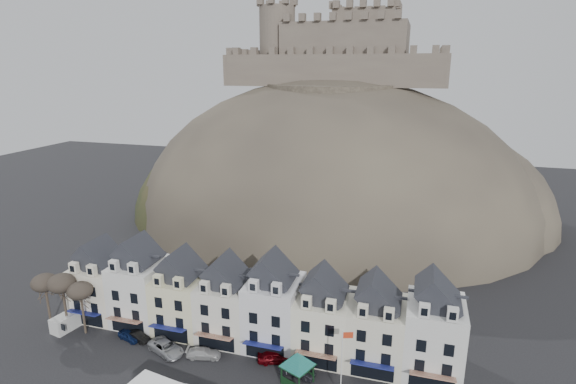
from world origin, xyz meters
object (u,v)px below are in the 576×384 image
object	(u,v)px
bus_shelter	(298,359)
car_silver	(166,348)
car_navy	(129,336)
car_maroon	(275,357)
white_van	(69,321)
car_white	(204,353)
flagpole	(343,359)
car_black	(138,336)
car_charcoal	(297,370)

from	to	relation	value
bus_shelter	car_silver	size ratio (longest dim) A/B	1.11
car_navy	car_maroon	distance (m)	20.83
white_van	car_white	bearing A→B (deg)	8.98
flagpole	car_maroon	distance (m)	10.67
car_navy	car_white	bearing A→B (deg)	-76.66
bus_shelter	car_white	bearing A→B (deg)	-161.32
car_black	car_white	world-z (taller)	car_white
bus_shelter	car_maroon	size ratio (longest dim) A/B	1.31
car_navy	bus_shelter	bearing A→B (deg)	-77.75
flagpole	car_white	world-z (taller)	flagpole
car_navy	car_black	distance (m)	1.22
bus_shelter	car_white	distance (m)	13.24
white_van	car_white	xyz separation A→B (m)	(21.76, -0.76, -0.47)
car_black	car_maroon	world-z (taller)	car_maroon
car_black	car_white	xyz separation A→B (m)	(10.40, -0.83, 0.03)
car_silver	car_charcoal	distance (m)	17.77
car_silver	car_charcoal	bearing A→B (deg)	-64.53
bus_shelter	car_white	world-z (taller)	bus_shelter
white_van	car_navy	bearing A→B (deg)	10.26
car_navy	car_white	distance (m)	11.62
car_black	car_maroon	xyz separation A→B (m)	(19.60, 0.97, 0.16)
car_black	car_silver	bearing A→B (deg)	-90.04
car_silver	bus_shelter	bearing A→B (deg)	-68.43
car_navy	car_silver	xyz separation A→B (m)	(6.40, -1.11, 0.14)
flagpole	car_silver	xyz separation A→B (m)	(-23.55, 1.40, -4.12)
car_silver	car_white	distance (m)	5.22
car_black	car_charcoal	xyz separation A→B (m)	(22.96, -0.78, 0.12)
white_van	car_black	xyz separation A→B (m)	(11.36, 0.07, -0.50)
flagpole	car_charcoal	world-z (taller)	flagpole
bus_shelter	flagpole	distance (m)	5.70
car_charcoal	car_navy	bearing A→B (deg)	99.48
bus_shelter	flagpole	bearing A→B (deg)	16.49
flagpole	car_navy	world-z (taller)	flagpole
white_van	car_navy	world-z (taller)	white_van
car_navy	car_charcoal	xyz separation A→B (m)	(24.16, -0.59, 0.11)
car_navy	car_maroon	size ratio (longest dim) A/B	0.79
flagpole	white_van	distance (m)	40.37
bus_shelter	car_silver	bearing A→B (deg)	-158.33
bus_shelter	car_navy	bearing A→B (deg)	-160.34
white_van	car_white	size ratio (longest dim) A/B	1.16
white_van	car_maroon	bearing A→B (deg)	12.89
white_van	car_maroon	distance (m)	30.98
car_navy	car_maroon	bearing A→B (deg)	-70.34
white_van	car_maroon	xyz separation A→B (m)	(30.96, 1.03, -0.33)
car_navy	car_maroon	xyz separation A→B (m)	(20.80, 1.16, 0.16)
bus_shelter	car_black	distance (m)	23.56
car_black	bus_shelter	bearing A→B (deg)	-80.87
car_black	car_silver	world-z (taller)	car_silver
bus_shelter	car_charcoal	world-z (taller)	bus_shelter
flagpole	car_white	bearing A→B (deg)	174.15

